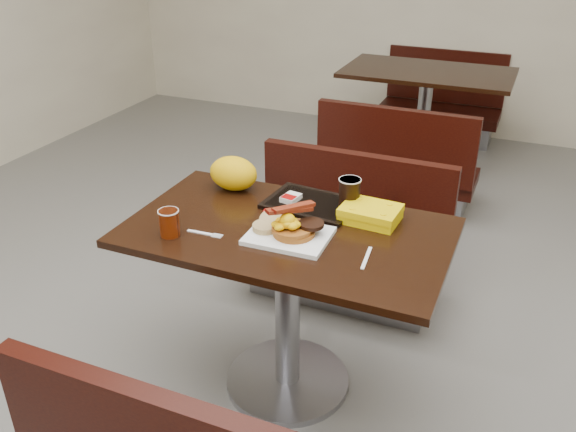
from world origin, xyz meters
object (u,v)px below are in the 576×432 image
at_px(table_near, 288,311).
at_px(knife, 366,258).
at_px(table_far, 423,120).
at_px(paper_bag, 234,173).
at_px(fork, 200,233).
at_px(clamshell, 370,214).
at_px(bench_far_n, 440,98).
at_px(bench_near_n, 343,236).
at_px(platter, 289,236).
at_px(coffee_cup_near, 169,223).
at_px(bench_far_s, 400,154).
at_px(hashbrown_sleeve_left, 291,198).
at_px(pancake_stack, 294,230).
at_px(tray, 311,204).
at_px(coffee_cup_far, 349,193).

height_order(table_near, knife, knife).
relative_size(table_far, paper_bag, 5.80).
bearing_deg(fork, clamshell, 28.89).
relative_size(bench_far_n, paper_bag, 4.83).
distance_m(bench_near_n, knife, 0.94).
relative_size(table_near, platter, 4.11).
bearing_deg(coffee_cup_near, bench_far_n, 83.89).
xyz_separation_m(bench_far_s, hashbrown_sleeve_left, (-0.07, -1.70, 0.42)).
relative_size(bench_near_n, fork, 7.18).
bearing_deg(pancake_stack, clamshell, 48.59).
relative_size(tray, coffee_cup_far, 3.09).
bearing_deg(table_near, table_far, 90.00).
bearing_deg(hashbrown_sleeve_left, table_near, -61.12).
bearing_deg(paper_bag, table_near, -34.53).
relative_size(fork, tray, 0.39).
relative_size(table_near, bench_far_s, 1.20).
bearing_deg(hashbrown_sleeve_left, bench_near_n, 91.74).
bearing_deg(knife, table_near, -110.69).
relative_size(bench_near_n, table_far, 0.83).
bearing_deg(paper_bag, hashbrown_sleeve_left, -8.31).
relative_size(table_near, bench_far_n, 1.20).
height_order(bench_far_s, paper_bag, paper_bag).
relative_size(bench_far_n, coffee_cup_far, 8.77).
relative_size(coffee_cup_near, clamshell, 0.46).
xyz_separation_m(knife, hashbrown_sleeve_left, (-0.40, 0.29, 0.03)).
height_order(platter, tray, same).
xyz_separation_m(table_near, coffee_cup_far, (0.16, 0.24, 0.45)).
distance_m(hashbrown_sleeve_left, paper_bag, 0.28).
bearing_deg(clamshell, coffee_cup_far, 154.49).
height_order(fork, tray, tray).
bearing_deg(coffee_cup_near, platter, 20.08).
distance_m(bench_near_n, clamshell, 0.71).
xyz_separation_m(bench_near_n, coffee_cup_far, (0.16, -0.46, 0.46)).
xyz_separation_m(table_near, knife, (0.33, -0.09, 0.38)).
bearing_deg(coffee_cup_far, paper_bag, -179.62).
height_order(bench_far_n, fork, fork).
height_order(table_far, hashbrown_sleeve_left, hashbrown_sleeve_left).
xyz_separation_m(fork, tray, (0.30, 0.37, 0.01)).
bearing_deg(platter, bench_near_n, 90.82).
bearing_deg(table_far, bench_far_s, -90.00).
relative_size(knife, coffee_cup_far, 1.32).
bearing_deg(clamshell, bench_far_n, 98.27).
bearing_deg(table_far, paper_bag, -98.37).
bearing_deg(tray, knife, -38.42).
relative_size(table_far, tray, 3.40).
distance_m(coffee_cup_near, coffee_cup_far, 0.70).
xyz_separation_m(table_near, tray, (0.01, 0.22, 0.38)).
xyz_separation_m(bench_far_s, platter, (0.03, -1.96, 0.40)).
bearing_deg(clamshell, platter, -129.87).
height_order(table_near, platter, platter).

